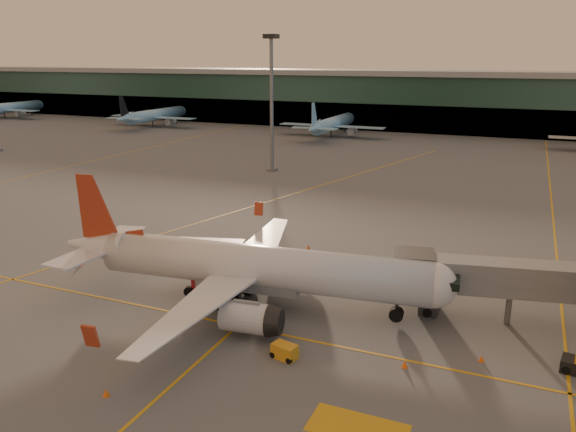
% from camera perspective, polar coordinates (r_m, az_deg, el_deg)
% --- Properties ---
extents(ground, '(600.00, 600.00, 0.00)m').
position_cam_1_polar(ground, '(46.66, -13.61, -12.24)').
color(ground, '#4C4F54').
rests_on(ground, ground).
extents(taxi_markings, '(100.12, 173.00, 0.01)m').
position_cam_1_polar(taxi_markings, '(86.44, 0.04, 1.41)').
color(taxi_markings, '#CB8E13').
rests_on(taxi_markings, ground).
extents(terminal, '(400.00, 20.00, 17.60)m').
position_cam_1_polar(terminal, '(176.58, 15.10, 11.20)').
color(terminal, '#19382D').
rests_on(terminal, ground).
extents(mast_west_near, '(2.40, 2.40, 25.60)m').
position_cam_1_polar(mast_west_near, '(108.70, -1.68, 12.33)').
color(mast_west_near, slate).
rests_on(mast_west_near, ground).
extents(distant_aircraft_row, '(350.00, 34.00, 13.00)m').
position_cam_1_polar(distant_aircraft_row, '(152.71, 17.56, 7.03)').
color(distant_aircraft_row, '#86BDE1').
rests_on(distant_aircraft_row, ground).
extents(main_airplane, '(36.72, 33.19, 11.08)m').
position_cam_1_polar(main_airplane, '(50.18, -4.07, -5.22)').
color(main_airplane, silver).
rests_on(main_airplane, ground).
extents(jet_bridge, '(20.48, 7.07, 5.60)m').
position_cam_1_polar(jet_bridge, '(50.38, 23.14, -6.22)').
color(jet_bridge, slate).
rests_on(jet_bridge, ground).
extents(catering_truck, '(6.92, 4.40, 4.97)m').
position_cam_1_polar(catering_truck, '(53.52, -7.93, -4.85)').
color(catering_truck, red).
rests_on(catering_truck, ground).
extents(gpu_cart, '(2.10, 1.52, 1.11)m').
position_cam_1_polar(gpu_cart, '(42.87, -0.37, -13.60)').
color(gpu_cart, orange).
rests_on(gpu_cart, ground).
extents(cone_nose, '(0.38, 0.38, 0.49)m').
position_cam_1_polar(cone_nose, '(44.94, 19.07, -13.53)').
color(cone_nose, '#FF5B0D').
rests_on(cone_nose, ground).
extents(cone_tail, '(0.49, 0.49, 0.62)m').
position_cam_1_polar(cone_tail, '(64.33, -20.36, -4.52)').
color(cone_tail, '#FF5B0D').
rests_on(cone_tail, ground).
extents(cone_wing_right, '(0.44, 0.44, 0.56)m').
position_cam_1_polar(cone_wing_right, '(40.69, -18.00, -16.68)').
color(cone_wing_right, '#FF5B0D').
rests_on(cone_wing_right, ground).
extents(cone_wing_left, '(0.37, 0.37, 0.48)m').
position_cam_1_polar(cone_wing_left, '(65.70, 2.09, -3.13)').
color(cone_wing_left, '#FF5B0D').
rests_on(cone_wing_left, ground).
extents(cone_fwd, '(0.44, 0.44, 0.56)m').
position_cam_1_polar(cone_fwd, '(42.73, 11.78, -14.50)').
color(cone_fwd, '#FF5B0D').
rests_on(cone_fwd, ground).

